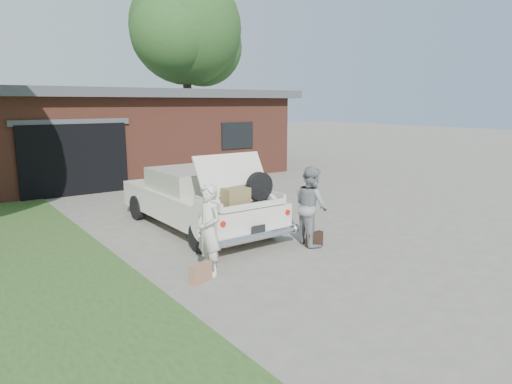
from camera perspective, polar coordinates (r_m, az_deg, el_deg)
ground at (r=8.80m, az=2.32°, el=-7.66°), size 90.00×90.00×0.00m
house at (r=19.05m, az=-17.27°, el=7.14°), size 12.80×7.80×3.30m
tree_right at (r=25.13m, az=-8.58°, el=18.96°), size 6.60×5.74×9.46m
sedan at (r=10.40m, az=-7.25°, el=-0.85°), size 1.87×4.70×1.82m
woman_left at (r=7.57m, az=-5.94°, el=-4.78°), size 0.42×0.59×1.53m
woman_right at (r=9.21m, az=6.89°, el=-1.72°), size 0.76×0.89×1.59m
suitcase_left at (r=7.46m, az=-6.89°, el=-9.99°), size 0.42×0.24×0.31m
suitcase_right at (r=9.24m, az=7.30°, el=-5.88°), size 0.38×0.12×0.29m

